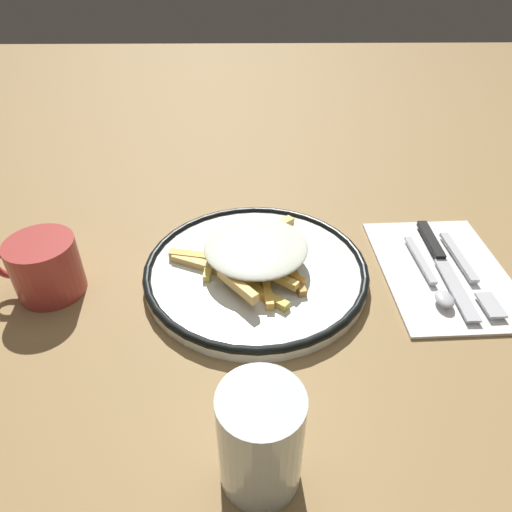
% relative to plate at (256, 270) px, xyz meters
% --- Properties ---
extents(ground_plane, '(2.60, 2.60, 0.00)m').
position_rel_plate_xyz_m(ground_plane, '(0.00, 0.00, -0.01)').
color(ground_plane, olive).
extents(plate, '(0.30, 0.30, 0.02)m').
position_rel_plate_xyz_m(plate, '(0.00, 0.00, 0.00)').
color(plate, white).
rests_on(plate, ground_plane).
extents(fries_heap, '(0.20, 0.18, 0.04)m').
position_rel_plate_xyz_m(fries_heap, '(-0.00, -0.01, 0.03)').
color(fries_heap, '#D7AF58').
rests_on(fries_heap, plate).
extents(napkin, '(0.18, 0.25, 0.01)m').
position_rel_plate_xyz_m(napkin, '(-0.26, -0.01, -0.01)').
color(napkin, silver).
rests_on(napkin, ground_plane).
extents(fork, '(0.03, 0.18, 0.01)m').
position_rel_plate_xyz_m(fork, '(-0.29, 0.01, -0.00)').
color(fork, silver).
rests_on(fork, napkin).
extents(knife, '(0.02, 0.21, 0.01)m').
position_rel_plate_xyz_m(knife, '(-0.26, -0.02, 0.00)').
color(knife, black).
rests_on(knife, napkin).
extents(spoon, '(0.03, 0.15, 0.01)m').
position_rel_plate_xyz_m(spoon, '(-0.23, 0.03, 0.00)').
color(spoon, silver).
rests_on(spoon, napkin).
extents(water_glass, '(0.07, 0.07, 0.11)m').
position_rel_plate_xyz_m(water_glass, '(-0.00, 0.27, 0.04)').
color(water_glass, silver).
rests_on(water_glass, ground_plane).
extents(coffee_mug, '(0.11, 0.09, 0.08)m').
position_rel_plate_xyz_m(coffee_mug, '(0.27, 0.02, 0.03)').
color(coffee_mug, '#AD3C37').
rests_on(coffee_mug, ground_plane).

